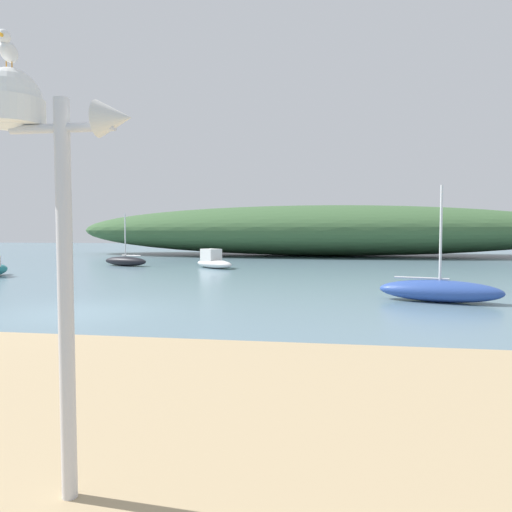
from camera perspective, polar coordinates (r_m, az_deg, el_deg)
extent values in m
plane|color=slate|center=(14.53, -19.69, -6.17)|extent=(120.00, 120.00, 0.00)
ellipsoid|color=#3D6038|center=(42.59, 7.72, 2.95)|extent=(43.07, 11.23, 4.27)
cylinder|color=silver|center=(4.10, -21.13, -4.98)|extent=(0.12, 0.12, 3.11)
cylinder|color=silver|center=(4.13, -21.51, 13.59)|extent=(0.85, 0.07, 0.07)
cylinder|color=white|center=(4.38, -26.51, 14.64)|extent=(0.51, 0.51, 0.20)
sphere|color=white|center=(4.40, -26.55, 15.89)|extent=(0.47, 0.47, 0.47)
cone|color=silver|center=(3.95, -16.01, 15.07)|extent=(0.27, 0.28, 0.28)
cylinder|color=orange|center=(4.47, -26.37, 19.16)|extent=(0.01, 0.01, 0.05)
cylinder|color=orange|center=(4.48, -26.90, 19.11)|extent=(0.01, 0.01, 0.05)
ellipsoid|color=white|center=(4.50, -26.67, 20.34)|extent=(0.20, 0.29, 0.15)
ellipsoid|color=#9EA0A8|center=(4.51, -26.68, 20.65)|extent=(0.17, 0.27, 0.05)
sphere|color=white|center=(4.42, -27.14, 21.67)|extent=(0.10, 0.10, 0.10)
cone|color=gold|center=(4.35, -27.44, 21.87)|extent=(0.05, 0.07, 0.03)
ellipsoid|color=black|center=(31.45, -14.85, -0.59)|extent=(3.30, 1.87, 0.58)
cylinder|color=silver|center=(31.38, -14.89, 2.19)|extent=(0.08, 0.08, 2.82)
cylinder|color=silver|center=(31.11, -14.21, 0.06)|extent=(1.37, 0.51, 0.06)
ellipsoid|color=#2D4C9E|center=(16.62, 20.46, -3.81)|extent=(3.89, 2.08, 0.69)
cylinder|color=silver|center=(16.51, 20.58, 2.17)|extent=(0.08, 0.08, 3.19)
cylinder|color=silver|center=(16.63, 18.56, -2.43)|extent=(1.63, 0.51, 0.06)
ellipsoid|color=white|center=(28.82, -4.86, -0.90)|extent=(3.00, 2.77, 0.51)
cube|color=silver|center=(29.04, -5.22, 0.05)|extent=(1.35, 1.32, 0.78)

